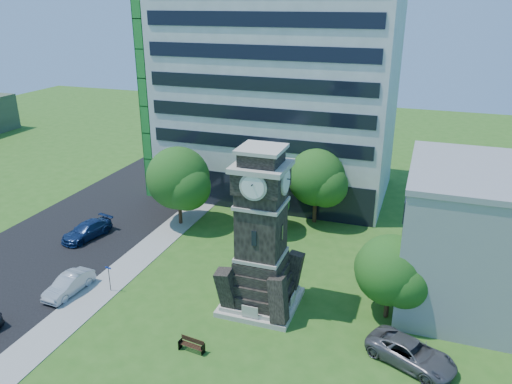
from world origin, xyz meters
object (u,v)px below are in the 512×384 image
at_px(clock_tower, 261,241).
at_px(car_street_mid, 69,284).
at_px(car_east_lot, 411,353).
at_px(car_street_north, 87,230).
at_px(park_bench, 192,344).
at_px(street_sign, 109,276).

relative_size(clock_tower, car_street_mid, 2.75).
bearing_deg(car_east_lot, car_street_north, 99.37).
height_order(car_street_mid, park_bench, car_street_mid).
relative_size(clock_tower, street_sign, 5.54).
bearing_deg(park_bench, clock_tower, 75.94).
xyz_separation_m(car_street_north, street_sign, (7.62, -7.31, 0.63)).
distance_m(car_street_mid, park_bench, 12.42).
height_order(car_street_mid, street_sign, street_sign).
bearing_deg(park_bench, street_sign, 162.05).
height_order(clock_tower, car_street_mid, clock_tower).
bearing_deg(clock_tower, park_bench, -111.21).
xyz_separation_m(car_street_mid, street_sign, (2.88, 1.23, 0.65)).
relative_size(park_bench, street_sign, 0.79).
height_order(clock_tower, car_east_lot, clock_tower).
xyz_separation_m(car_street_north, car_east_lot, (30.24, -8.18, 0.02)).
xyz_separation_m(clock_tower, street_sign, (-11.67, -2.21, -3.90)).
bearing_deg(park_bench, car_street_mid, 172.92).
xyz_separation_m(car_street_north, park_bench, (16.78, -11.60, -0.28)).
bearing_deg(street_sign, car_street_north, 141.77).
bearing_deg(car_street_mid, street_sign, 26.84).
bearing_deg(car_east_lot, car_street_mid, 115.33).
height_order(car_street_mid, car_east_lot, car_east_lot).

